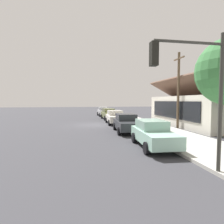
{
  "coord_description": "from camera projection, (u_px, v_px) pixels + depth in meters",
  "views": [
    {
      "loc": [
        21.21,
        -1.48,
        2.79
      ],
      "look_at": [
        -2.33,
        2.69,
        1.31
      ],
      "focal_mm": 29.79,
      "sensor_mm": 36.0,
      "label": 1
    }
  ],
  "objects": [
    {
      "name": "traffic_light_main",
      "position": [
        195.0,
        81.0,
        6.54
      ],
      "size": [
        0.37,
        2.79,
        5.2
      ],
      "color": "#383833",
      "rests_on": "ground"
    },
    {
      "name": "car_charcoal",
      "position": [
        127.0,
        123.0,
        16.48
      ],
      "size": [
        4.62,
        2.25,
        1.59
      ],
      "rotation": [
        0.0,
        0.0,
        -0.06
      ],
      "color": "#2D3035",
      "rests_on": "ground"
    },
    {
      "name": "car_olive",
      "position": [
        109.0,
        114.0,
        27.57
      ],
      "size": [
        4.91,
        2.06,
        1.59
      ],
      "rotation": [
        0.0,
        0.0,
        0.03
      ],
      "color": "olive",
      "rests_on": "ground"
    },
    {
      "name": "car_seafoam",
      "position": [
        153.0,
        134.0,
        11.12
      ],
      "size": [
        4.51,
        2.13,
        1.59
      ],
      "rotation": [
        0.0,
        0.0,
        -0.06
      ],
      "color": "#9ED1BC",
      "rests_on": "ground"
    },
    {
      "name": "car_ivory",
      "position": [
        115.0,
        117.0,
        22.13
      ],
      "size": [
        4.38,
        2.14,
        1.59
      ],
      "rotation": [
        0.0,
        0.0,
        -0.03
      ],
      "color": "silver",
      "rests_on": "ground"
    },
    {
      "name": "fire_hydrant_red",
      "position": [
        113.0,
        114.0,
        31.51
      ],
      "size": [
        0.22,
        0.22,
        0.71
      ],
      "color": "red",
      "rests_on": "sidewalk_curb"
    },
    {
      "name": "storefront_building",
      "position": [
        202.0,
        110.0,
        20.69
      ],
      "size": [
        12.51,
        7.34,
        5.27
      ],
      "color": "silver",
      "rests_on": "ground"
    },
    {
      "name": "ground_plane",
      "position": [
        93.0,
        125.0,
        21.28
      ],
      "size": [
        120.0,
        120.0,
        0.0
      ],
      "primitive_type": "plane",
      "color": "#38383D"
    },
    {
      "name": "utility_pole_wooden",
      "position": [
        178.0,
        89.0,
        18.35
      ],
      "size": [
        1.8,
        0.24,
        7.5
      ],
      "color": "brown",
      "rests_on": "ground"
    },
    {
      "name": "car_silver",
      "position": [
        103.0,
        111.0,
        33.55
      ],
      "size": [
        4.65,
        2.04,
        1.59
      ],
      "rotation": [
        0.0,
        0.0,
        0.03
      ],
      "color": "silver",
      "rests_on": "ground"
    },
    {
      "name": "sidewalk_curb",
      "position": [
        139.0,
        123.0,
        22.25
      ],
      "size": [
        60.0,
        4.2,
        0.16
      ],
      "primitive_type": "cube",
      "color": "#B2AFA8",
      "rests_on": "ground"
    }
  ]
}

